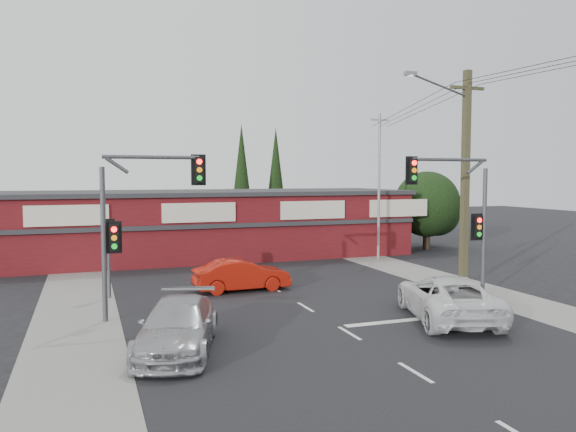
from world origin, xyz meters
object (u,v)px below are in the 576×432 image
object	(u,v)px
red_sedan	(242,275)
utility_pole	(463,171)
silver_suv	(178,326)
white_suv	(447,297)
shop_building	(203,223)

from	to	relation	value
red_sedan	utility_pole	distance (m)	11.25
silver_suv	red_sedan	world-z (taller)	silver_suv
white_suv	red_sedan	world-z (taller)	white_suv
red_sedan	white_suv	bearing A→B (deg)	-144.03
white_suv	shop_building	size ratio (longest dim) A/B	0.21
white_suv	utility_pole	world-z (taller)	utility_pole
silver_suv	red_sedan	bearing A→B (deg)	79.90
red_sedan	shop_building	size ratio (longest dim) A/B	0.16
silver_suv	red_sedan	distance (m)	8.84
shop_building	red_sedan	bearing A→B (deg)	-92.64
white_suv	silver_suv	xyz separation A→B (m)	(-9.75, -0.42, -0.05)
silver_suv	utility_pole	size ratio (longest dim) A/B	0.51
silver_suv	utility_pole	world-z (taller)	utility_pole
silver_suv	red_sedan	xyz separation A→B (m)	(4.07, 7.85, -0.03)
red_sedan	utility_pole	bearing A→B (deg)	-106.32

